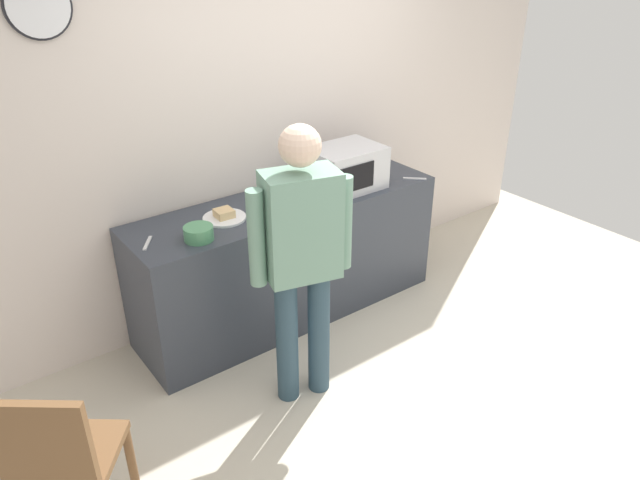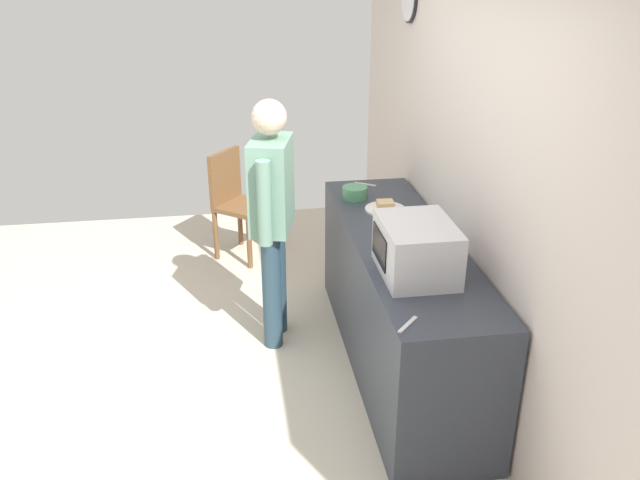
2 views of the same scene
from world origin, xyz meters
name	(u,v)px [view 2 (image 2 of 2)]	position (x,y,z in m)	size (l,w,h in m)	color
ground_plane	(212,394)	(0.00, 0.00, 0.00)	(6.00, 6.00, 0.00)	beige
back_wall	(479,182)	(-0.01, 1.60, 1.30)	(5.40, 0.13, 2.60)	silver
kitchen_counter	(400,303)	(-0.17, 1.22, 0.45)	(2.24, 0.62, 0.90)	#333842
microwave	(416,249)	(0.29, 1.16, 1.05)	(0.50, 0.39, 0.30)	silver
sandwich_plate	(385,208)	(-0.65, 1.22, 0.92)	(0.28, 0.28, 0.07)	white
salad_bowl	(355,193)	(-0.91, 1.06, 0.94)	(0.18, 0.18, 0.09)	#4C8E60
fork_utensil	(408,324)	(0.80, 0.98, 0.90)	(0.17, 0.02, 0.01)	silver
spoon_utensil	(365,184)	(-1.18, 1.20, 0.90)	(0.17, 0.02, 0.01)	silver
person_standing	(272,207)	(-0.60, 0.45, 0.99)	(0.57, 0.33, 1.69)	#2A4252
wooden_chair	(236,199)	(-2.01, 0.24, 0.52)	(0.56, 0.56, 0.94)	brown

